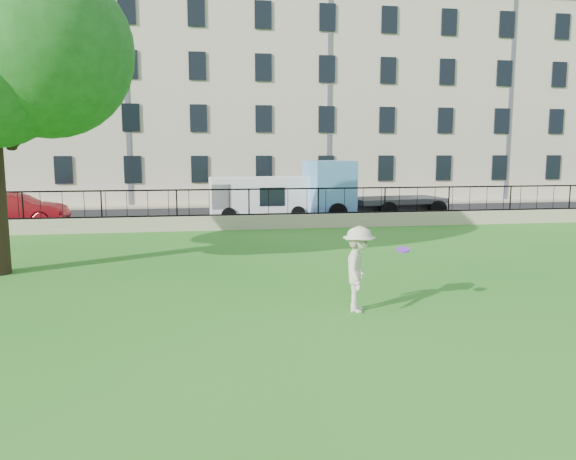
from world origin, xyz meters
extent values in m
plane|color=#206C19|center=(0.00, 0.00, 0.00)|extent=(120.00, 120.00, 0.00)
cube|color=tan|center=(0.00, 12.00, 0.30)|extent=(50.00, 0.40, 0.60)
cube|color=black|center=(0.00, 12.00, 0.63)|extent=(50.00, 0.05, 0.06)
cube|color=black|center=(0.00, 12.00, 1.70)|extent=(50.00, 0.05, 0.06)
cube|color=black|center=(0.00, 16.70, 0.01)|extent=(60.00, 9.00, 0.01)
cube|color=tan|center=(0.00, 21.90, 0.06)|extent=(60.00, 1.40, 0.12)
cube|color=#C0B799|center=(0.00, 27.60, 6.50)|extent=(56.00, 10.00, 13.00)
sphere|color=#195015|center=(-5.82, 3.67, 5.78)|extent=(4.32, 4.32, 4.32)
imported|color=beige|center=(1.06, -0.60, 0.89)|extent=(1.03, 1.32, 1.79)
cylinder|color=purple|center=(2.00, -0.65, 1.29)|extent=(0.33, 0.32, 0.12)
imported|color=maroon|center=(-10.09, 14.56, 0.73)|extent=(4.47, 1.69, 1.46)
cube|color=white|center=(0.90, 15.40, 1.02)|extent=(4.92, 2.07, 2.04)
cube|color=#5892CF|center=(6.50, 15.02, 1.41)|extent=(6.98, 3.19, 2.83)
camera|label=1|loc=(-2.25, -11.57, 3.34)|focal=35.00mm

